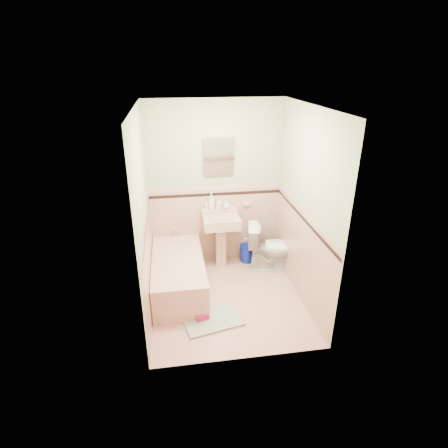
{
  "coord_description": "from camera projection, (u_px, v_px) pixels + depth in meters",
  "views": [
    {
      "loc": [
        -0.66,
        -4.0,
        2.94
      ],
      "look_at": [
        0.0,
        0.25,
        1.0
      ],
      "focal_mm": 28.89,
      "sensor_mm": 36.0,
      "label": 1
    }
  ],
  "objects": [
    {
      "name": "bath_mat",
      "position": [
        212.0,
        319.0,
        4.48
      ],
      "size": [
        0.79,
        0.61,
        0.03
      ],
      "primitive_type": "cube",
      "rotation": [
        0.0,
        0.0,
        0.22
      ],
      "color": "gray",
      "rests_on": "floor"
    },
    {
      "name": "soap_bottle_mid",
      "position": [
        219.0,
        204.0,
        5.44
      ],
      "size": [
        0.09,
        0.09,
        0.16
      ],
      "primitive_type": "imported",
      "rotation": [
        0.0,
        0.0,
        -0.29
      ],
      "color": "#B2B2B2",
      "rests_on": "sink"
    },
    {
      "name": "soap_bottle_right",
      "position": [
        226.0,
        204.0,
        5.46
      ],
      "size": [
        0.13,
        0.13,
        0.13
      ],
      "primitive_type": "imported",
      "rotation": [
        0.0,
        0.0,
        -0.29
      ],
      "color": "#B2B2B2",
      "rests_on": "sink"
    },
    {
      "name": "accent_front",
      "position": [
        245.0,
        269.0,
        3.47
      ],
      "size": [
        2.0,
        0.0,
        2.0
      ],
      "primitive_type": "plane",
      "rotation": [
        -1.57,
        0.0,
        0.0
      ],
      "color": "black",
      "rests_on": "ground"
    },
    {
      "name": "bathtub",
      "position": [
        179.0,
        275.0,
        5.02
      ],
      "size": [
        0.7,
        1.5,
        0.45
      ],
      "primitive_type": "cube",
      "color": "tan",
      "rests_on": "floor"
    },
    {
      "name": "wainscot_back",
      "position": [
        216.0,
        226.0,
        5.63
      ],
      "size": [
        2.0,
        0.0,
        2.0
      ],
      "primitive_type": "plane",
      "rotation": [
        1.57,
        0.0,
        0.0
      ],
      "color": "#D6A38F",
      "rests_on": "ground"
    },
    {
      "name": "wall_front",
      "position": [
        246.0,
        258.0,
        3.4
      ],
      "size": [
        2.5,
        0.0,
        2.5
      ],
      "primitive_type": "plane",
      "rotation": [
        -1.57,
        0.0,
        0.0
      ],
      "color": "#EFE2C3",
      "rests_on": "ground"
    },
    {
      "name": "floor",
      "position": [
        227.0,
        298.0,
        4.9
      ],
      "size": [
        2.2,
        2.2,
        0.0
      ],
      "primitive_type": "plane",
      "color": "#D39F8A",
      "rests_on": "ground"
    },
    {
      "name": "accent_back",
      "position": [
        216.0,
        194.0,
        5.41
      ],
      "size": [
        2.0,
        0.0,
        2.0
      ],
      "primitive_type": "plane",
      "rotation": [
        1.57,
        0.0,
        0.0
      ],
      "color": "black",
      "rests_on": "ground"
    },
    {
      "name": "wainscot_front",
      "position": [
        244.0,
        313.0,
        3.67
      ],
      "size": [
        2.0,
        0.0,
        2.0
      ],
      "primitive_type": "plane",
      "rotation": [
        -1.57,
        0.0,
        0.0
      ],
      "color": "#D6A38F",
      "rests_on": "ground"
    },
    {
      "name": "accent_left",
      "position": [
        146.0,
        228.0,
        4.3
      ],
      "size": [
        0.0,
        2.2,
        2.2
      ],
      "primitive_type": "plane",
      "rotation": [
        1.57,
        0.0,
        1.57
      ],
      "color": "black",
      "rests_on": "ground"
    },
    {
      "name": "ceiling",
      "position": [
        228.0,
        106.0,
        3.87
      ],
      "size": [
        2.2,
        2.2,
        0.0
      ],
      "primitive_type": "plane",
      "rotation": [
        3.14,
        0.0,
        0.0
      ],
      "color": "white",
      "rests_on": "ground"
    },
    {
      "name": "soap_dish",
      "position": [
        246.0,
        204.0,
        5.53
      ],
      "size": [
        0.12,
        0.07,
        0.04
      ],
      "primitive_type": "cube",
      "color": "tan",
      "rests_on": "wall_back"
    },
    {
      "name": "shoe",
      "position": [
        203.0,
        317.0,
        4.45
      ],
      "size": [
        0.17,
        0.12,
        0.06
      ],
      "primitive_type": "cube",
      "rotation": [
        0.0,
        0.0,
        0.32
      ],
      "color": "#BF1E59",
      "rests_on": "bath_mat"
    },
    {
      "name": "cap_left",
      "position": [
        145.0,
        221.0,
        4.26
      ],
      "size": [
        0.0,
        2.2,
        2.2
      ],
      "primitive_type": "plane",
      "rotation": [
        1.57,
        0.0,
        1.57
      ],
      "color": "#D39A8A",
      "rests_on": "ground"
    },
    {
      "name": "soap_bottle_left",
      "position": [
        211.0,
        201.0,
        5.4
      ],
      "size": [
        0.11,
        0.11,
        0.26
      ],
      "primitive_type": "imported",
      "rotation": [
        0.0,
        0.0,
        -0.12
      ],
      "color": "#B2B2B2",
      "rests_on": "sink"
    },
    {
      "name": "wainscot_left",
      "position": [
        149.0,
        266.0,
        4.52
      ],
      "size": [
        0.0,
        2.2,
        2.2
      ],
      "primitive_type": "plane",
      "rotation": [
        1.57,
        0.0,
        1.57
      ],
      "color": "#D6A38F",
      "rests_on": "ground"
    },
    {
      "name": "toilet",
      "position": [
        271.0,
        247.0,
        5.47
      ],
      "size": [
        0.79,
        0.54,
        0.73
      ],
      "primitive_type": "imported",
      "rotation": [
        0.0,
        0.0,
        1.37
      ],
      "color": "white",
      "rests_on": "floor"
    },
    {
      "name": "tube",
      "position": [
        207.0,
        206.0,
        5.42
      ],
      "size": [
        0.04,
        0.04,
        0.12
      ],
      "primitive_type": "cylinder",
      "rotation": [
        0.0,
        0.0,
        0.22
      ],
      "color": "white",
      "rests_on": "sink"
    },
    {
      "name": "tub_faucet",
      "position": [
        175.0,
        227.0,
        5.5
      ],
      "size": [
        0.04,
        0.12,
        0.04
      ],
      "primitive_type": "cylinder",
      "rotation": [
        1.57,
        0.0,
        0.0
      ],
      "color": "silver",
      "rests_on": "wall_back"
    },
    {
      "name": "wall_right",
      "position": [
        306.0,
        209.0,
        4.53
      ],
      "size": [
        0.0,
        2.5,
        2.5
      ],
      "primitive_type": "plane",
      "rotation": [
        1.57,
        0.0,
        -1.57
      ],
      "color": "#EFE2C3",
      "rests_on": "ground"
    },
    {
      "name": "wall_left",
      "position": [
        144.0,
        219.0,
        4.25
      ],
      "size": [
        0.0,
        2.5,
        2.5
      ],
      "primitive_type": "plane",
      "rotation": [
        1.57,
        0.0,
        1.57
      ],
      "color": "#EFE2C3",
      "rests_on": "ground"
    },
    {
      "name": "cap_right",
      "position": [
        304.0,
        211.0,
        4.54
      ],
      "size": [
        0.0,
        2.2,
        2.2
      ],
      "primitive_type": "plane",
      "rotation": [
        1.57,
        0.0,
        -1.57
      ],
      "color": "#D39A8A",
      "rests_on": "ground"
    },
    {
      "name": "cap_back",
      "position": [
        215.0,
        188.0,
        5.37
      ],
      "size": [
        2.0,
        0.0,
        2.0
      ],
      "primitive_type": "plane",
      "rotation": [
        1.57,
        0.0,
        0.0
      ],
      "color": "#D39A8A",
      "rests_on": "ground"
    },
    {
      "name": "bucket",
      "position": [
        247.0,
        253.0,
        5.78
      ],
      "size": [
        0.29,
        0.29,
        0.27
      ],
      "primitive_type": null,
      "rotation": [
        0.0,
        0.0,
        0.08
      ],
      "color": "#0B1A9E",
      "rests_on": "floor"
    },
    {
      "name": "medicine_cabinet",
      "position": [
        219.0,
        156.0,
        5.17
      ],
      "size": [
        0.44,
        0.04,
        0.55
      ],
      "primitive_type": "cube",
      "color": "white",
      "rests_on": "wall_back"
    },
    {
      "name": "wall_back",
      "position": [
        215.0,
        186.0,
        5.38
      ],
      "size": [
        2.5,
        0.0,
        2.5
      ],
      "primitive_type": "plane",
      "rotation": [
        1.57,
        0.0,
        0.0
      ],
      "color": "#EFE2C3",
      "rests_on": "ground"
    },
    {
      "name": "sink",
      "position": [
        221.0,
        242.0,
        5.51
      ],
      "size": [
        0.54,
        0.48,
        0.84
      ],
      "primitive_type": null,
      "color": "tan",
      "rests_on": "floor"
    },
    {
      "name": "cap_front",
      "position": [
        245.0,
        260.0,
        3.42
      ],
      "size": [
        2.0,
        0.0,
        2.0
      ],
      "primitive_type": "plane",
      "rotation": [
        -1.57,
        0.0,
        0.0
      ],
      "color": "#D39A8A",
      "rests_on": "ground"
    },
    {
      "name": "wainscot_right",
      "position": [
        300.0,
        254.0,
        4.79
      ],
      "size": [
        0.0,
        2.2,
        2.2
      ],
      "primitive_type": "plane",
      "rotation": [
        1.57,
        0.0,
        -1.57
      ],
      "color": "#D6A38F",
      "rests_on": "ground"
    },
    {
      "name": "sink_faucet",
      "position": [
        220.0,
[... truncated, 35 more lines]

